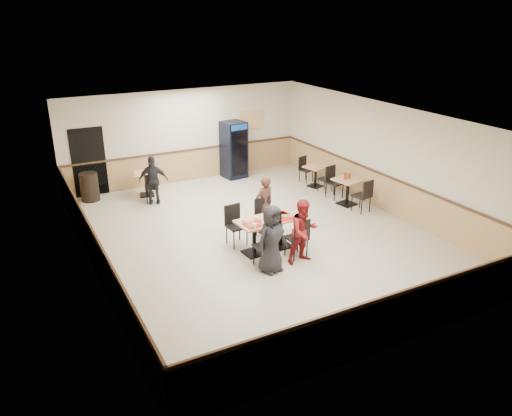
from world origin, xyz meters
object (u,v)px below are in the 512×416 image
main_table (268,230)px  pepsi_cooler (234,150)px  trash_bin (90,187)px  back_table (146,180)px  side_table_near (348,188)px  diner_woman_left (272,239)px  diner_woman_right (304,231)px  diner_man_opposite (264,205)px  side_table_far (316,173)px  lone_diner (153,181)px

main_table → pepsi_cooler: bearing=68.8°
main_table → trash_bin: trash_bin is taller
main_table → trash_bin: size_ratio=1.80×
main_table → back_table: main_table is taller
side_table_near → diner_woman_left: bearing=-148.0°
diner_woman_right → side_table_near: diner_woman_right is taller
trash_bin → main_table: bearing=-60.1°
diner_man_opposite → side_table_far: 3.93m
diner_woman_left → main_table: bearing=53.0°
diner_man_opposite → pepsi_cooler: pepsi_cooler is taller
diner_man_opposite → lone_diner: size_ratio=1.05×
side_table_far → diner_woman_left: bearing=-133.5°
diner_woman_right → diner_man_opposite: bearing=86.6°
main_table → lone_diner: size_ratio=1.06×
diner_woman_left → side_table_near: size_ratio=1.78×
side_table_near → side_table_far: side_table_near is taller
diner_woman_right → diner_man_opposite: 1.80m
diner_man_opposite → side_table_far: size_ratio=1.95×
lone_diner → trash_bin: (-1.62, 1.17, -0.30)m
diner_woman_right → trash_bin: diner_woman_right is taller
diner_woman_right → side_table_near: 3.89m
diner_man_opposite → back_table: 4.49m
diner_man_opposite → pepsi_cooler: size_ratio=0.80×
side_table_near → diner_man_opposite: bearing=-169.2°
side_table_near → main_table: bearing=-156.6°
diner_woman_left → diner_woman_right: size_ratio=1.03×
side_table_near → trash_bin: trash_bin is taller
diner_woman_right → side_table_near: bearing=34.1°
back_table → trash_bin: size_ratio=0.97×
diner_man_opposite → pepsi_cooler: 4.65m
side_table_near → trash_bin: bearing=149.8°
main_table → diner_woman_left: 1.05m
back_table → main_table: bearing=-73.7°
lone_diner → back_table: lone_diner is taller
back_table → diner_man_opposite: bearing=-65.2°
diner_woman_left → lone_diner: bearing=88.7°
lone_diner → diner_man_opposite: bearing=140.2°
diner_woman_right → side_table_near: size_ratio=1.74×
main_table → diner_man_opposite: (0.42, 0.93, 0.23)m
side_table_far → back_table: size_ratio=0.95×
main_table → side_table_near: bearing=19.6°
main_table → lone_diner: lone_diner is taller
main_table → side_table_far: main_table is taller
diner_woman_left → side_table_far: size_ratio=1.97×
side_table_near → lone_diner: bearing=151.7°
diner_man_opposite → diner_woman_right: bearing=79.2°
diner_woman_right → diner_man_opposite: (-0.01, 1.80, 0.01)m
main_table → diner_woman_right: diner_woman_right is taller
main_table → lone_diner: bearing=105.5°
lone_diner → trash_bin: lone_diner is taller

